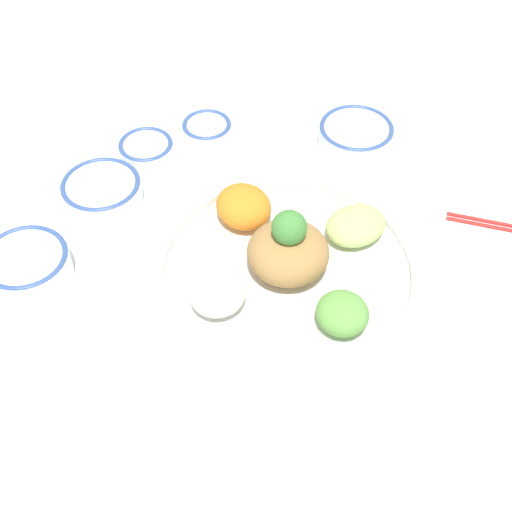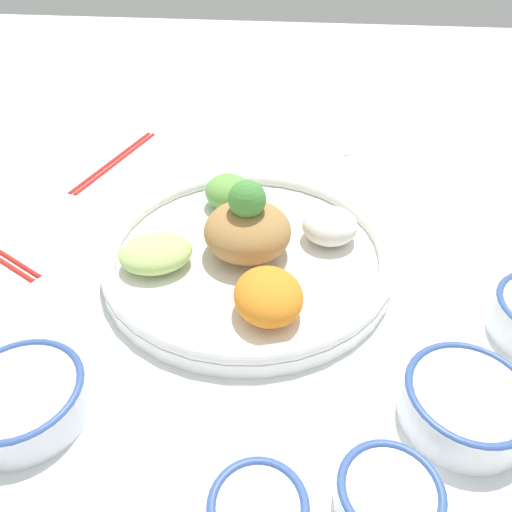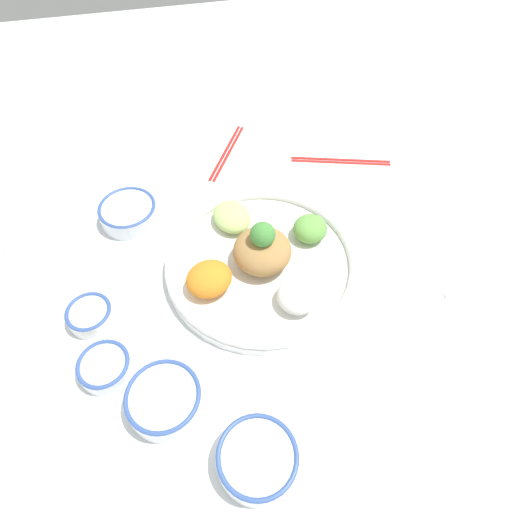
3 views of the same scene
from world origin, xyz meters
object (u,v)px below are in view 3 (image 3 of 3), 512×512
(salad_platter, at_px, (261,259))
(rice_bowl_plain, at_px, (128,212))
(sauce_bowl_far, at_px, (104,366))
(rice_bowl_blue, at_px, (257,459))
(serving_spoon_main, at_px, (484,286))
(serving_spoon_extra, at_px, (24,249))
(chopsticks_pair_far, at_px, (227,152))
(sauce_bowl_dark, at_px, (164,400))
(chopsticks_pair_near, at_px, (341,160))
(sauce_bowl_red, at_px, (90,315))

(salad_platter, xyz_separation_m, rice_bowl_plain, (-0.18, -0.24, -0.00))
(sauce_bowl_far, bearing_deg, rice_bowl_blue, 48.02)
(salad_platter, distance_m, serving_spoon_main, 0.42)
(serving_spoon_extra, bearing_deg, chopsticks_pair_far, -134.32)
(sauce_bowl_dark, xyz_separation_m, chopsticks_pair_near, (-0.49, 0.46, -0.02))
(salad_platter, xyz_separation_m, sauce_bowl_red, (0.05, -0.32, -0.01))
(chopsticks_pair_near, distance_m, chopsticks_pair_far, 0.28)
(rice_bowl_blue, height_order, chopsticks_pair_far, rice_bowl_blue)
(sauce_bowl_dark, distance_m, chopsticks_pair_near, 0.68)
(chopsticks_pair_near, bearing_deg, sauce_bowl_red, 44.43)
(salad_platter, xyz_separation_m, chopsticks_pair_far, (-0.35, -0.00, -0.02))
(chopsticks_pair_far, bearing_deg, serving_spoon_extra, -35.49)
(chopsticks_pair_near, bearing_deg, sauce_bowl_dark, 62.96)
(rice_bowl_blue, bearing_deg, serving_spoon_main, 112.87)
(chopsticks_pair_near, bearing_deg, serving_spoon_main, 125.87)
(sauce_bowl_dark, xyz_separation_m, rice_bowl_plain, (-0.41, -0.04, -0.00))
(rice_bowl_blue, bearing_deg, chopsticks_pair_near, 150.61)
(chopsticks_pair_far, height_order, serving_spoon_main, chopsticks_pair_far)
(rice_bowl_plain, height_order, serving_spoon_main, rice_bowl_plain)
(rice_bowl_plain, relative_size, sauce_bowl_far, 1.38)
(chopsticks_pair_far, bearing_deg, chopsticks_pair_near, 100.73)
(sauce_bowl_red, xyz_separation_m, serving_spoon_extra, (-0.19, -0.14, -0.02))
(serving_spoon_main, bearing_deg, chopsticks_pair_near, -71.95)
(rice_bowl_plain, xyz_separation_m, chopsticks_pair_far, (-0.17, 0.24, -0.02))
(sauce_bowl_far, xyz_separation_m, chopsticks_pair_near, (-0.41, 0.55, -0.01))
(sauce_bowl_red, bearing_deg, sauce_bowl_far, 13.18)
(rice_bowl_blue, bearing_deg, rice_bowl_plain, -163.10)
(rice_bowl_plain, distance_m, chopsticks_pair_near, 0.51)
(rice_bowl_blue, bearing_deg, salad_platter, 166.22)
(sauce_bowl_far, bearing_deg, sauce_bowl_dark, 49.51)
(sauce_bowl_red, distance_m, sauce_bowl_dark, 0.22)
(rice_bowl_blue, xyz_separation_m, serving_spoon_extra, (-0.49, -0.37, -0.02))
(sauce_bowl_far, distance_m, serving_spoon_main, 0.70)
(sauce_bowl_red, distance_m, sauce_bowl_far, 0.11)
(chopsticks_pair_far, bearing_deg, sauce_bowl_red, -8.41)
(salad_platter, distance_m, chopsticks_pair_far, 0.35)
(sauce_bowl_far, bearing_deg, chopsticks_pair_near, 126.82)
(sauce_bowl_dark, xyz_separation_m, serving_spoon_extra, (-0.37, -0.25, -0.02))
(rice_bowl_blue, relative_size, chopsticks_pair_far, 0.61)
(salad_platter, relative_size, serving_spoon_extra, 3.03)
(rice_bowl_blue, bearing_deg, sauce_bowl_far, -131.98)
(salad_platter, distance_m, sauce_bowl_far, 0.33)
(salad_platter, height_order, rice_bowl_blue, salad_platter)
(sauce_bowl_dark, xyz_separation_m, sauce_bowl_far, (-0.08, -0.09, -0.01))
(salad_platter, bearing_deg, sauce_bowl_far, -62.83)
(rice_bowl_plain, xyz_separation_m, serving_spoon_main, (0.32, 0.64, -0.02))
(sauce_bowl_far, bearing_deg, chopsticks_pair_far, 149.95)
(salad_platter, xyz_separation_m, serving_spoon_main, (0.14, 0.40, -0.02))
(sauce_bowl_red, xyz_separation_m, sauce_bowl_far, (0.10, 0.02, -0.00))
(sauce_bowl_far, distance_m, chopsticks_pair_far, 0.58)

